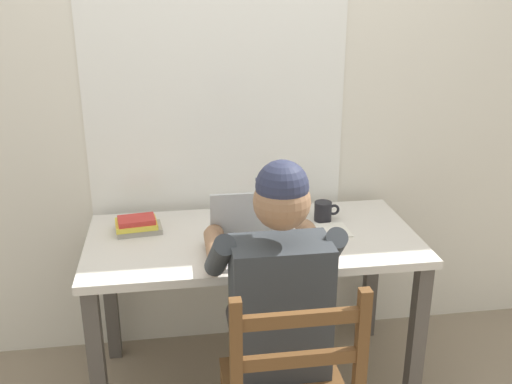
% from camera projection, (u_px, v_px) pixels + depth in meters
% --- Properties ---
extents(ground_plane, '(8.00, 8.00, 0.00)m').
position_uv_depth(ground_plane, '(253.00, 379.00, 2.76)').
color(ground_plane, gray).
extents(back_wall, '(6.00, 0.08, 2.60)m').
position_uv_depth(back_wall, '(239.00, 89.00, 2.70)').
color(back_wall, silver).
rests_on(back_wall, ground).
extents(desk, '(1.41, 0.68, 0.74)m').
position_uv_depth(desk, '(253.00, 258.00, 2.54)').
color(desk, beige).
rests_on(desk, ground).
extents(seated_person, '(0.50, 0.60, 1.24)m').
position_uv_depth(seated_person, '(275.00, 298.00, 2.14)').
color(seated_person, '#33383D').
rests_on(seated_person, ground).
extents(laptop, '(0.33, 0.29, 0.23)m').
position_uv_depth(laptop, '(253.00, 239.00, 2.35)').
color(laptop, '#ADAFB2').
rests_on(laptop, desk).
extents(computer_mouse, '(0.06, 0.10, 0.03)m').
position_uv_depth(computer_mouse, '(322.00, 245.00, 2.38)').
color(computer_mouse, black).
rests_on(computer_mouse, desk).
extents(coffee_mug_white, '(0.11, 0.07, 0.09)m').
position_uv_depth(coffee_mug_white, '(295.00, 207.00, 2.70)').
color(coffee_mug_white, beige).
rests_on(coffee_mug_white, desk).
extents(coffee_mug_dark, '(0.12, 0.08, 0.09)m').
position_uv_depth(coffee_mug_dark, '(324.00, 211.00, 2.65)').
color(coffee_mug_dark, black).
rests_on(coffee_mug_dark, desk).
extents(book_stack_main, '(0.21, 0.16, 0.07)m').
position_uv_depth(book_stack_main, '(138.00, 225.00, 2.54)').
color(book_stack_main, gray).
rests_on(book_stack_main, desk).
extents(paper_pile_near_laptop, '(0.31, 0.28, 0.01)m').
position_uv_depth(paper_pile_near_laptop, '(297.00, 242.00, 2.44)').
color(paper_pile_near_laptop, silver).
rests_on(paper_pile_near_laptop, desk).
extents(paper_pile_back_corner, '(0.19, 0.16, 0.01)m').
position_uv_depth(paper_pile_back_corner, '(327.00, 231.00, 2.54)').
color(paper_pile_back_corner, silver).
rests_on(paper_pile_back_corner, desk).
extents(paper_pile_side, '(0.25, 0.19, 0.02)m').
position_uv_depth(paper_pile_side, '(279.00, 246.00, 2.40)').
color(paper_pile_side, white).
rests_on(paper_pile_side, desk).
extents(landscape_photo_print, '(0.14, 0.10, 0.00)m').
position_uv_depth(landscape_photo_print, '(269.00, 228.00, 2.58)').
color(landscape_photo_print, '#C63D33').
rests_on(landscape_photo_print, desk).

